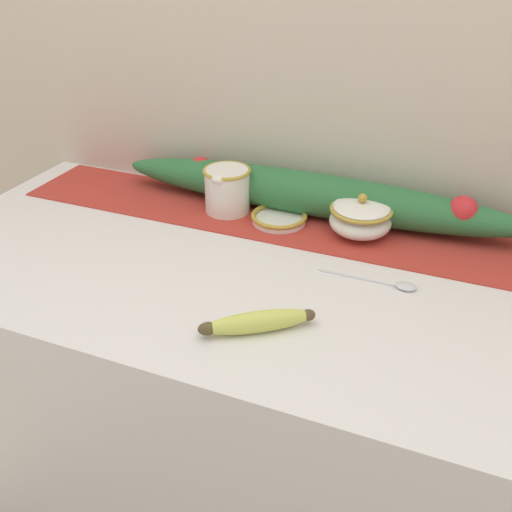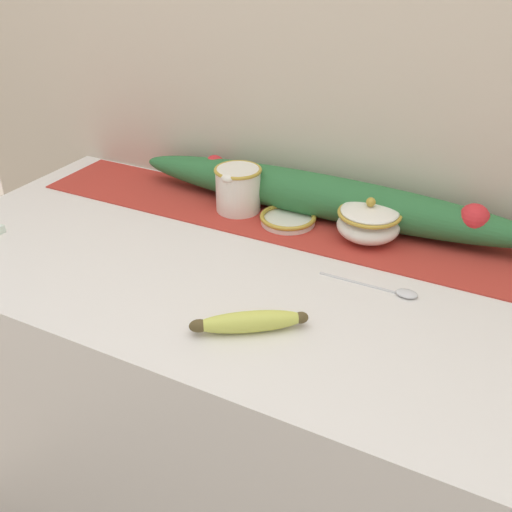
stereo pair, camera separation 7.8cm
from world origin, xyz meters
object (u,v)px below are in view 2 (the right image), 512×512
at_px(sugar_bowl, 369,222).
at_px(small_dish, 288,219).
at_px(spoon, 399,292).
at_px(cream_pitcher, 238,187).
at_px(banana, 249,322).

relative_size(sugar_bowl, small_dish, 1.06).
xyz_separation_m(small_dish, spoon, (0.30, -0.16, -0.01)).
distance_m(cream_pitcher, sugar_bowl, 0.31).
relative_size(cream_pitcher, spoon, 0.68).
bearing_deg(cream_pitcher, banana, -59.22).
height_order(sugar_bowl, spoon, sugar_bowl).
height_order(cream_pitcher, sugar_bowl, cream_pitcher).
bearing_deg(small_dish, spoon, -28.55).
distance_m(sugar_bowl, spoon, 0.21).
relative_size(sugar_bowl, spoon, 0.71).
bearing_deg(banana, sugar_bowl, 78.61).
relative_size(cream_pitcher, banana, 0.73).
bearing_deg(sugar_bowl, small_dish, -177.02).
relative_size(banana, spoon, 0.93).
bearing_deg(sugar_bowl, cream_pitcher, 179.78).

